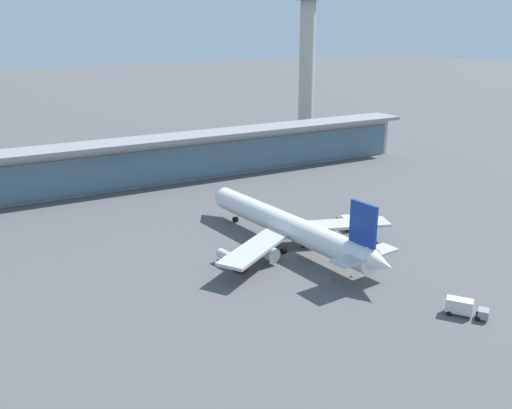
# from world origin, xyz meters

# --- Properties ---
(ground_plane) EXTENTS (1200.00, 1200.00, 0.00)m
(ground_plane) POSITION_xyz_m (0.00, 0.00, 0.00)
(ground_plane) COLOR #515154
(airliner_on_stand) EXTENTS (48.48, 63.44, 16.89)m
(airliner_on_stand) POSITION_xyz_m (2.40, 3.01, 5.32)
(airliner_on_stand) COLOR white
(airliner_on_stand) RESTS_ON ground
(service_truck_near_nose_red) EXTENTS (3.82, 8.86, 2.95)m
(service_truck_near_nose_red) POSITION_xyz_m (-14.37, 0.61, 1.71)
(service_truck_near_nose_red) COLOR #B21E1E
(service_truck_near_nose_red) RESTS_ON ground
(service_truck_under_wing_grey) EXTENTS (6.18, 7.24, 3.10)m
(service_truck_under_wing_grey) POSITION_xyz_m (12.26, -39.49, 1.69)
(service_truck_under_wing_grey) COLOR gray
(service_truck_under_wing_grey) RESTS_ON ground
(service_truck_mid_apron_olive) EXTENTS (4.20, 7.65, 3.10)m
(service_truck_mid_apron_olive) POSITION_xyz_m (22.34, 7.28, 1.69)
(service_truck_mid_apron_olive) COLOR olive
(service_truck_mid_apron_olive) RESTS_ON ground
(service_truck_by_tail_white) EXTENTS (2.73, 6.94, 2.70)m
(service_truck_by_tail_white) POSITION_xyz_m (8.96, -8.65, 0.81)
(service_truck_by_tail_white) COLOR silver
(service_truck_by_tail_white) RESTS_ON ground
(terminal_building) EXTENTS (183.60, 12.80, 15.20)m
(terminal_building) POSITION_xyz_m (0.00, 71.99, 7.87)
(terminal_building) COLOR #B2ADA3
(terminal_building) RESTS_ON ground
(control_tower) EXTENTS (12.00, 12.00, 71.00)m
(control_tower) POSITION_xyz_m (74.40, 103.25, 38.73)
(control_tower) COLOR #B2ADA3
(control_tower) RESTS_ON ground
(safety_cone_alpha) EXTENTS (0.62, 0.62, 0.70)m
(safety_cone_alpha) POSITION_xyz_m (1.00, -16.07, 0.32)
(safety_cone_alpha) COLOR orange
(safety_cone_alpha) RESTS_ON ground
(safety_cone_bravo) EXTENTS (0.62, 0.62, 0.70)m
(safety_cone_bravo) POSITION_xyz_m (4.88, -16.64, 0.32)
(safety_cone_bravo) COLOR orange
(safety_cone_bravo) RESTS_ON ground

